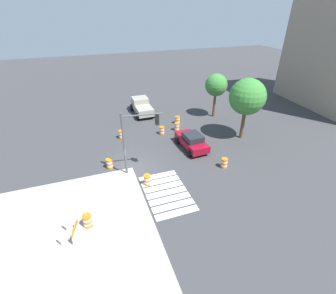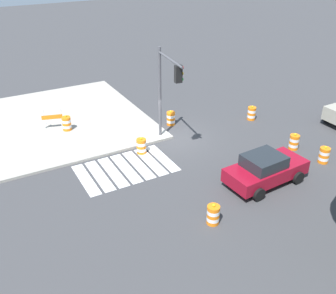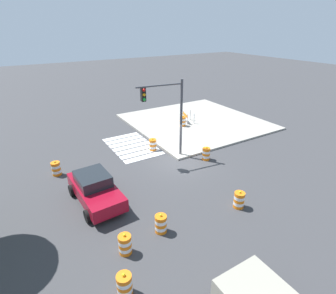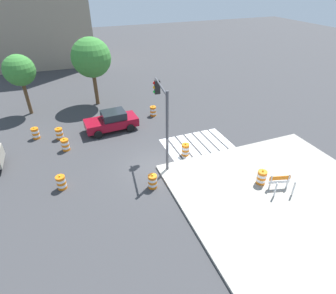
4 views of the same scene
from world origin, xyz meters
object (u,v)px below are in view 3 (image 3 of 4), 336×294
Objects in this scene: traffic_barrel_crosswalk_end at (125,285)px; traffic_barrel_far_curb at (206,154)px; traffic_barrel_median_near at (239,200)px; traffic_light_pole at (166,107)px; construction_barricade at (187,117)px; traffic_barrel_on_sidewalk at (183,121)px; sports_car at (95,188)px; traffic_barrel_near_corner at (153,145)px; traffic_barrel_opposite_curb at (56,169)px; traffic_barrel_median_far at (161,224)px; traffic_barrel_lane_center at (125,244)px.

traffic_barrel_far_curb is (6.76, -9.14, 0.00)m from traffic_barrel_crosswalk_end.
traffic_barrel_median_near is 0.19× the size of traffic_light_pole.
construction_barricade is at bearing -45.83° from traffic_light_pole.
traffic_barrel_far_curb is at bearing 160.25° from traffic_barrel_on_sidewalk.
traffic_barrel_near_corner is (4.13, -5.77, -0.36)m from sports_car.
traffic_barrel_opposite_curb is 8.22m from traffic_light_pole.
traffic_light_pole reaches higher than traffic_barrel_median_near.
traffic_barrel_median_far is (-8.05, 3.91, 0.00)m from traffic_barrel_near_corner.
traffic_barrel_near_corner and traffic_barrel_median_near have the same top height.
traffic_barrel_on_sidewalk is (2.96, -4.80, 0.15)m from traffic_barrel_near_corner.
traffic_barrel_opposite_curb is at bearing 21.64° from traffic_barrel_median_far.
sports_car is 4.30× the size of traffic_barrel_median_far.
traffic_barrel_lane_center is (0.24, 6.39, 0.00)m from traffic_barrel_median_near.
traffic_light_pole is at bearing -32.99° from traffic_barrel_median_far.
traffic_barrel_opposite_curb is (3.34, 9.62, 0.00)m from traffic_barrel_far_curb.
traffic_barrel_on_sidewalk is (11.33, -10.64, 0.15)m from traffic_barrel_lane_center.
traffic_light_pole is at bearing 56.06° from traffic_barrel_far_curb.
traffic_barrel_lane_center is 0.73× the size of construction_barricade.
sports_car is 4.31m from traffic_barrel_opposite_curb.
traffic_barrel_lane_center is 1.00× the size of traffic_barrel_opposite_curb.
traffic_barrel_crosswalk_end is at bearing 127.69° from traffic_barrel_median_far.
traffic_barrel_far_curb is 1.00× the size of traffic_barrel_lane_center.
traffic_barrel_on_sidewalk is at bearing -19.75° from traffic_barrel_far_curb.
construction_barricade is at bearing -56.02° from sports_car.
traffic_barrel_far_curb is 0.73× the size of construction_barricade.
traffic_barrel_median_near is at bearing -138.27° from traffic_barrel_opposite_curb.
traffic_barrel_lane_center is (-0.31, 1.93, 0.00)m from traffic_barrel_median_far.
traffic_barrel_on_sidewalk is at bearing -38.36° from traffic_barrel_median_far.
traffic_barrel_median_near is at bearing -125.31° from sports_car.
traffic_barrel_median_far is 0.73× the size of construction_barricade.
traffic_barrel_on_sidewalk is at bearing -56.16° from sports_car.
traffic_barrel_lane_center is at bearing 136.78° from traffic_barrel_on_sidewalk.
construction_barricade is at bearing -54.36° from traffic_barrel_on_sidewalk.
traffic_barrel_near_corner is at bearing 122.34° from construction_barricade.
traffic_barrel_near_corner is 1.00× the size of traffic_barrel_on_sidewalk.
sports_car is 4.30× the size of traffic_barrel_on_sidewalk.
traffic_barrel_far_curb is at bearing -109.16° from traffic_barrel_opposite_curb.
traffic_barrel_far_curb is (4.67, -6.44, 0.00)m from traffic_barrel_median_far.
traffic_light_pole reaches higher than traffic_barrel_near_corner.
traffic_barrel_crosswalk_end is 1.00× the size of traffic_barrel_median_far.
traffic_barrel_crosswalk_end is at bearing 138.13° from construction_barricade.
traffic_light_pole is (-1.75, -7.25, 3.46)m from traffic_barrel_opposite_curb.
construction_barricade is (7.00, -3.19, 0.27)m from traffic_barrel_far_curb.
traffic_barrel_median_far and traffic_barrel_lane_center have the same top height.
traffic_barrel_opposite_curb is 12.27m from traffic_barrel_on_sidewalk.
construction_barricade is (7.74, -11.49, -0.09)m from sports_car.
traffic_barrel_crosswalk_end is 18.47m from construction_barricade.
traffic_barrel_lane_center is at bearing 99.22° from traffic_barrel_median_far.
traffic_light_pole reaches higher than sports_car.
traffic_barrel_near_corner is 1.00× the size of traffic_barrel_far_curb.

